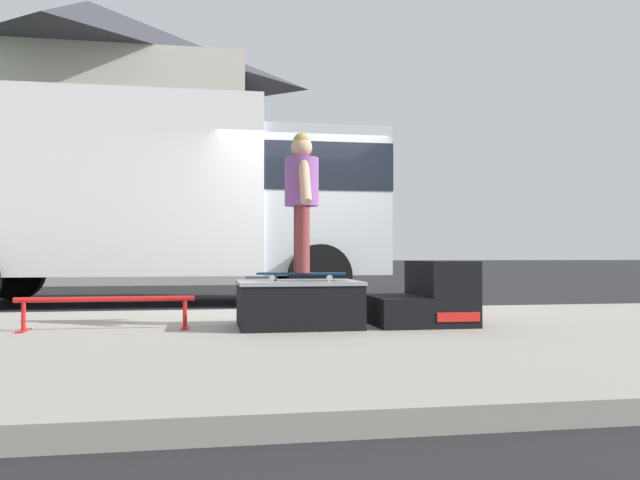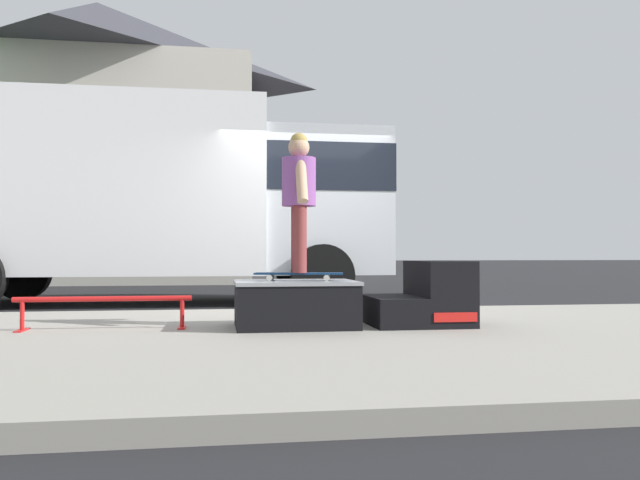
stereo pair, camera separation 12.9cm
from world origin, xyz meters
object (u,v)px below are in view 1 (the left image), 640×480
kicker_ramp (427,298)px  grind_rail (106,305)px  skater_kid (302,190)px  skate_box (298,302)px  skateboard (302,274)px  box_truck (158,193)px

kicker_ramp → grind_rail: bearing=178.9°
kicker_ramp → skater_kid: skater_kid is taller
skate_box → skateboard: size_ratio=1.31×
kicker_ramp → box_truck: size_ratio=0.13×
skate_box → box_truck: (-1.52, 4.64, 1.37)m
skate_box → skateboard: bearing=54.8°
skateboard → box_truck: (-1.56, 4.59, 1.12)m
skate_box → kicker_ramp: size_ratio=1.21×
skater_kid → box_truck: bearing=108.8°
kicker_ramp → box_truck: bearing=120.2°
skate_box → grind_rail: bearing=178.1°
skateboard → skater_kid: size_ratio=0.65×
skate_box → skateboard: (0.04, 0.06, 0.24)m
skateboard → skater_kid: 0.74m
kicker_ramp → skateboard: size_ratio=1.08×
grind_rail → skateboard: (1.66, 0.00, 0.25)m
skate_box → kicker_ramp: (1.18, -0.00, 0.02)m
kicker_ramp → box_truck: 5.54m
kicker_ramp → skateboard: bearing=177.1°
skater_kid → box_truck: size_ratio=0.18×
grind_rail → skateboard: size_ratio=1.82×
skater_kid → kicker_ramp: bearing=-2.9°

